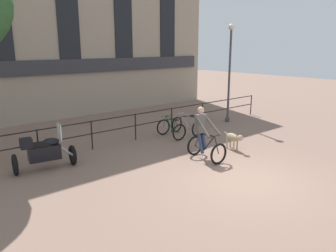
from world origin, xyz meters
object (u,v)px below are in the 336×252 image
Objects in this scene: parked_motorcycle at (44,152)px; parked_bicycle_mid_left at (187,126)px; street_lamp at (230,69)px; dog at (234,138)px; parked_bicycle_near_lamp at (171,129)px; cyclist_with_bike at (204,136)px.

parked_motorcycle reaches higher than parked_bicycle_mid_left.
parked_bicycle_mid_left is 0.26× the size of street_lamp.
dog is 0.89× the size of parked_bicycle_near_lamp.
parked_motorcycle is 1.60× the size of parked_bicycle_near_lamp.
cyclist_with_bike is 4.93m from parked_motorcycle.
cyclist_with_bike reaches higher than parked_bicycle_near_lamp.
parked_bicycle_mid_left is 3.81m from street_lamp.
cyclist_with_bike is at bearing -109.94° from parked_motorcycle.
cyclist_with_bike is 0.37× the size of street_lamp.
dog is 0.56× the size of parked_motorcycle.
dog is 2.71m from parked_bicycle_near_lamp.
street_lamp is (9.12, 0.59, 2.00)m from parked_motorcycle.
parked_bicycle_mid_left reaches higher than dog.
street_lamp is (3.09, 0.37, 2.20)m from parked_bicycle_mid_left.
street_lamp is at bearing 55.20° from dog.
street_lamp is (3.32, 3.01, 2.12)m from dog.
cyclist_with_bike is 1.52m from dog.
parked_bicycle_mid_left is at bearing 60.19° from cyclist_with_bike.
street_lamp reaches higher than parked_motorcycle.
cyclist_with_bike is 1.41× the size of parked_bicycle_mid_left.
parked_motorcycle is 6.03m from parked_bicycle_mid_left.
parked_motorcycle is at bearing -176.32° from street_lamp.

